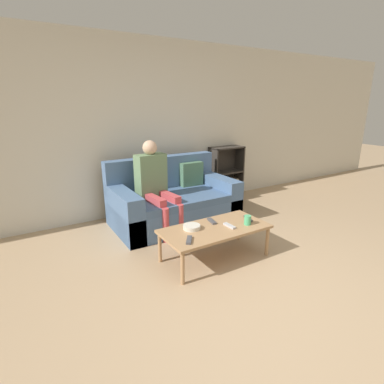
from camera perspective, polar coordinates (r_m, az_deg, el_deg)
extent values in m
plane|color=tan|center=(2.90, 14.61, -19.53)|extent=(22.00, 22.00, 0.00)
cube|color=beige|center=(4.69, -9.46, 11.76)|extent=(12.00, 0.06, 2.60)
cube|color=#4C6B93|center=(4.35, -3.34, -3.72)|extent=(1.73, 0.99, 0.34)
cube|color=#466288|center=(4.20, -2.81, -1.25)|extent=(1.29, 0.81, 0.10)
cube|color=#4C6B93|center=(4.55, -5.86, 3.83)|extent=(1.73, 0.18, 0.47)
cube|color=#4C6B93|center=(4.03, -12.87, -3.86)|extent=(0.22, 0.99, 0.60)
cube|color=#4C6B93|center=(4.68, 4.77, -0.54)|extent=(0.22, 0.99, 0.60)
cube|color=#4C7556|center=(4.64, -0.09, 3.46)|extent=(0.36, 0.12, 0.36)
cube|color=#332D28|center=(5.24, 3.96, 3.26)|extent=(0.02, 0.28, 0.94)
cube|color=#332D28|center=(5.60, 8.89, 3.96)|extent=(0.02, 0.28, 0.94)
cube|color=#332D28|center=(5.51, 5.69, 3.89)|extent=(0.61, 0.02, 0.94)
cube|color=#332D28|center=(5.54, 6.35, -0.99)|extent=(0.61, 0.28, 0.02)
cube|color=#332D28|center=(5.41, 6.51, 3.82)|extent=(0.56, 0.28, 0.02)
cube|color=#332D28|center=(5.33, 6.67, 8.42)|extent=(0.61, 0.28, 0.02)
cube|color=#993D84|center=(5.33, 4.37, 0.39)|extent=(0.07, 0.20, 0.34)
cube|color=red|center=(5.38, 5.01, 0.15)|extent=(0.07, 0.19, 0.27)
cube|color=#B77542|center=(5.41, 5.58, 0.56)|extent=(0.04, 0.17, 0.33)
cube|color=#232328|center=(5.43, 5.98, 0.99)|extent=(0.05, 0.21, 0.40)
cube|color=#6699A8|center=(5.49, 6.49, 0.39)|extent=(0.07, 0.22, 0.26)
cube|color=#B77542|center=(5.53, 7.03, 0.70)|extent=(0.05, 0.23, 0.30)
cube|color=beige|center=(5.55, 7.47, 0.90)|extent=(0.04, 0.19, 0.33)
cube|color=beige|center=(5.58, 7.85, 1.01)|extent=(0.06, 0.23, 0.33)
cube|color=#B77542|center=(5.63, 8.40, 0.71)|extent=(0.06, 0.21, 0.25)
cylinder|color=#A87F56|center=(2.94, -1.81, -14.34)|extent=(0.04, 0.04, 0.34)
cylinder|color=#A87F56|center=(3.55, 14.12, -9.09)|extent=(0.04, 0.04, 0.34)
cylinder|color=#A87F56|center=(3.33, -6.15, -10.47)|extent=(0.04, 0.04, 0.34)
cylinder|color=#A87F56|center=(3.88, 8.88, -6.49)|extent=(0.04, 0.04, 0.34)
cube|color=#A87F56|center=(3.31, 4.41, -7.02)|extent=(1.19, 0.58, 0.03)
cylinder|color=#C6474C|center=(3.76, -5.05, -6.30)|extent=(0.10, 0.10, 0.44)
cylinder|color=#C6474C|center=(3.87, -2.26, -5.53)|extent=(0.10, 0.10, 0.44)
cube|color=#C6474C|center=(3.87, -7.19, -1.45)|extent=(0.14, 0.45, 0.09)
cube|color=#C6474C|center=(3.98, -4.43, -0.85)|extent=(0.14, 0.45, 0.09)
cube|color=#66845B|center=(4.08, -7.83, 3.08)|extent=(0.42, 0.24, 0.59)
sphere|color=#D1A889|center=(4.01, -8.05, 8.37)|extent=(0.19, 0.19, 0.19)
cylinder|color=#4CB77A|center=(3.41, 10.53, -5.28)|extent=(0.08, 0.08, 0.11)
cube|color=#B7B7BC|center=(3.34, 7.17, -6.40)|extent=(0.05, 0.17, 0.02)
cube|color=#47474C|center=(2.99, -0.55, -9.12)|extent=(0.14, 0.17, 0.02)
cube|color=#47474C|center=(3.57, 10.62, -4.99)|extent=(0.11, 0.18, 0.02)
cube|color=#47474C|center=(3.44, 3.79, -5.55)|extent=(0.08, 0.18, 0.02)
cylinder|color=beige|center=(3.25, -0.06, -6.68)|extent=(0.19, 0.19, 0.05)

